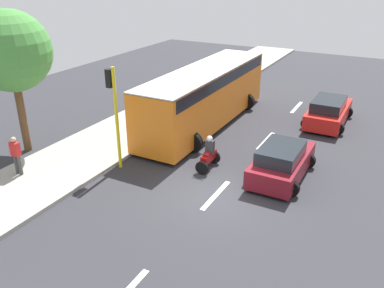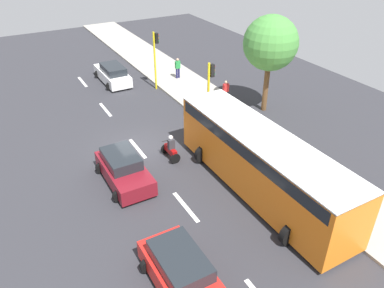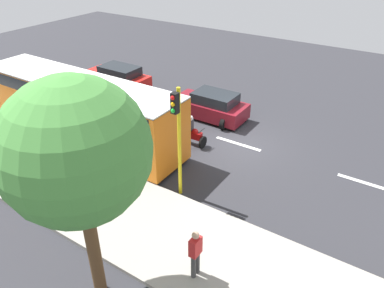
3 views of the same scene
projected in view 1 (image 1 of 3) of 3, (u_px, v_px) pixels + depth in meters
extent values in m
cube|color=#2D2D33|center=(216.00, 196.00, 15.71)|extent=(40.00, 60.00, 0.10)
cube|color=#9E998E|center=(80.00, 156.00, 18.69)|extent=(4.00, 60.00, 0.15)
cube|color=white|center=(297.00, 107.00, 25.34)|extent=(0.20, 2.40, 0.01)
cube|color=white|center=(266.00, 141.00, 20.52)|extent=(0.20, 2.40, 0.01)
cube|color=white|center=(216.00, 195.00, 15.69)|extent=(0.20, 2.40, 0.01)
cube|color=maroon|center=(282.00, 164.00, 16.88)|extent=(1.83, 4.10, 0.80)
cube|color=#1E2328|center=(281.00, 153.00, 16.33)|extent=(1.54, 2.30, 0.56)
cylinder|color=black|center=(273.00, 153.00, 18.41)|extent=(0.64, 0.22, 0.64)
cylinder|color=black|center=(308.00, 161.00, 17.71)|extent=(0.64, 0.22, 0.64)
cylinder|color=black|center=(252.00, 179.00, 16.23)|extent=(0.64, 0.22, 0.64)
cylinder|color=black|center=(291.00, 188.00, 15.54)|extent=(0.64, 0.22, 0.64)
cube|color=red|center=(328.00, 114.00, 22.60)|extent=(1.86, 4.47, 0.80)
cube|color=#1E2328|center=(329.00, 104.00, 22.04)|extent=(1.56, 2.50, 0.56)
cylinder|color=black|center=(319.00, 108.00, 24.24)|extent=(0.64, 0.22, 0.64)
cylinder|color=black|center=(347.00, 112.00, 23.53)|extent=(0.64, 0.22, 0.64)
cylinder|color=black|center=(307.00, 124.00, 21.87)|extent=(0.64, 0.22, 0.64)
cylinder|color=black|center=(338.00, 129.00, 21.16)|extent=(0.64, 0.22, 0.64)
cube|color=orange|center=(205.00, 96.00, 21.97)|extent=(2.50, 11.00, 2.90)
cube|color=black|center=(206.00, 76.00, 21.52)|extent=(2.52, 10.56, 0.60)
cube|color=white|center=(206.00, 70.00, 21.37)|extent=(2.50, 11.00, 0.08)
cylinder|color=black|center=(193.00, 142.00, 19.14)|extent=(1.00, 0.30, 1.00)
cylinder|color=black|center=(154.00, 134.00, 20.09)|extent=(1.00, 0.30, 1.00)
cylinder|color=black|center=(246.00, 102.00, 24.80)|extent=(1.00, 0.30, 1.00)
cylinder|color=black|center=(214.00, 97.00, 25.75)|extent=(1.00, 0.30, 1.00)
cylinder|color=black|center=(202.00, 168.00, 17.13)|extent=(0.60, 0.10, 0.60)
cylinder|color=black|center=(214.00, 157.00, 18.10)|extent=(0.60, 0.10, 0.60)
cube|color=#990C0C|center=(209.00, 157.00, 17.55)|extent=(0.28, 1.10, 0.36)
sphere|color=#990C0C|center=(207.00, 155.00, 17.32)|extent=(0.32, 0.32, 0.32)
cylinder|color=black|center=(203.00, 154.00, 16.97)|extent=(0.55, 0.04, 0.04)
cube|color=#333338|center=(210.00, 147.00, 17.45)|extent=(0.36, 0.24, 0.60)
sphere|color=silver|center=(210.00, 139.00, 17.25)|extent=(0.26, 0.26, 0.26)
cylinder|color=#3F3F3F|center=(20.00, 165.00, 16.76)|extent=(0.16, 0.16, 0.85)
cylinder|color=#3F3F3F|center=(17.00, 164.00, 16.85)|extent=(0.16, 0.16, 0.85)
cube|color=red|center=(15.00, 149.00, 16.51)|extent=(0.40, 0.24, 0.60)
sphere|color=tan|center=(13.00, 140.00, 16.33)|extent=(0.22, 0.22, 0.22)
cylinder|color=yellow|center=(117.00, 120.00, 16.96)|extent=(0.14, 0.14, 4.50)
cube|color=black|center=(109.00, 78.00, 16.34)|extent=(0.24, 0.24, 0.76)
sphere|color=red|center=(106.00, 72.00, 16.29)|extent=(0.16, 0.16, 0.16)
sphere|color=#F2A50C|center=(107.00, 78.00, 16.39)|extent=(0.16, 0.16, 0.16)
sphere|color=green|center=(107.00, 84.00, 16.49)|extent=(0.16, 0.16, 0.16)
cylinder|color=brown|center=(22.00, 116.00, 18.81)|extent=(0.36, 0.36, 3.51)
sphere|color=#478C3D|center=(10.00, 51.00, 17.58)|extent=(3.59, 3.59, 3.59)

